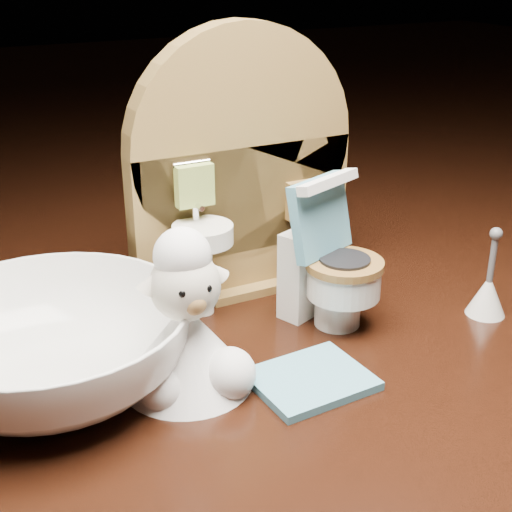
{
  "coord_description": "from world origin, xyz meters",
  "views": [
    {
      "loc": [
        -0.17,
        -0.27,
        0.18
      ],
      "look_at": [
        -0.02,
        0.01,
        0.05
      ],
      "focal_mm": 50.0,
      "sensor_mm": 36.0,
      "label": 1
    }
  ],
  "objects": [
    {
      "name": "toy_toilet",
      "position": [
        0.02,
        0.01,
        0.03
      ],
      "size": [
        0.05,
        0.06,
        0.08
      ],
      "rotation": [
        0.0,
        0.0,
        0.37
      ],
      "color": "white",
      "rests_on": "ground"
    },
    {
      "name": "bath_mat",
      "position": [
        -0.02,
        -0.04,
        0.0
      ],
      "size": [
        0.05,
        0.05,
        0.0
      ],
      "primitive_type": "cube",
      "rotation": [
        0.0,
        0.0,
        0.05
      ],
      "color": "#569BB4",
      "rests_on": "ground"
    },
    {
      "name": "plush_lamb",
      "position": [
        -0.07,
        -0.01,
        0.03
      ],
      "size": [
        0.06,
        0.06,
        0.08
      ],
      "rotation": [
        0.0,
        0.0,
        -0.05
      ],
      "color": "white",
      "rests_on": "ground"
    },
    {
      "name": "backdrop_panel",
      "position": [
        -0.0,
        0.06,
        0.07
      ],
      "size": [
        0.13,
        0.05,
        0.15
      ],
      "color": "olive",
      "rests_on": "ground"
    },
    {
      "name": "ceramic_bowl",
      "position": [
        -0.12,
        0.01,
        0.02
      ],
      "size": [
        0.14,
        0.14,
        0.04
      ],
      "primitive_type": "imported",
      "rotation": [
        0.0,
        0.0,
        0.16
      ],
      "color": "white",
      "rests_on": "ground"
    },
    {
      "name": "toilet_brush",
      "position": [
        0.1,
        -0.03,
        0.01
      ],
      "size": [
        0.02,
        0.02,
        0.05
      ],
      "color": "white",
      "rests_on": "ground"
    }
  ]
}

